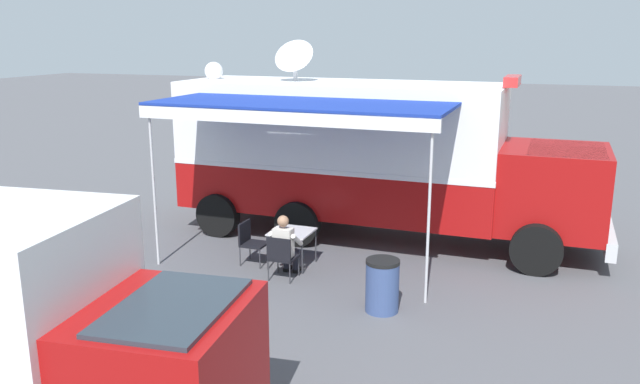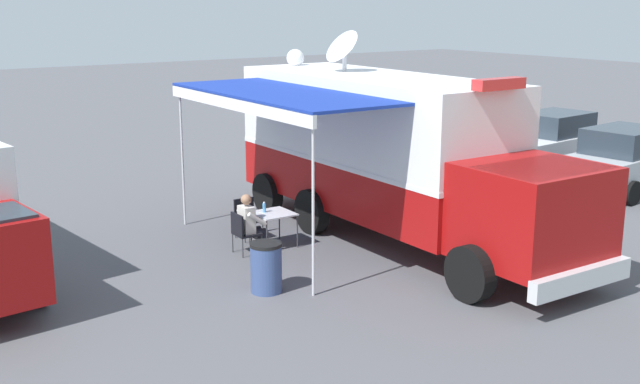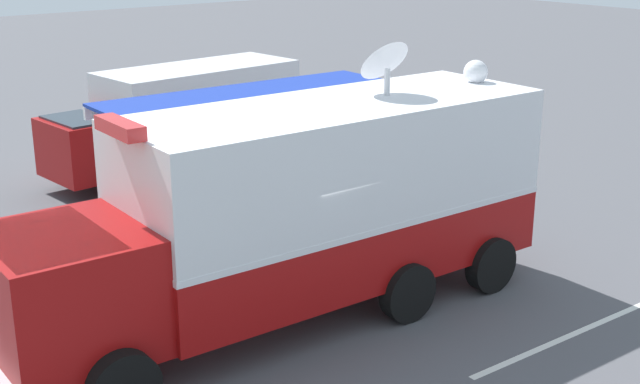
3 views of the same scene
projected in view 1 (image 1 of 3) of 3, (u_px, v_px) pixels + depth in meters
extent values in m
plane|color=#515156|center=(339.00, 232.00, 15.09)|extent=(100.00, 100.00, 0.00)
cube|color=silver|center=(297.00, 192.00, 18.84)|extent=(0.23, 4.80, 0.01)
cube|color=#9E0F0F|center=(339.00, 185.00, 14.81)|extent=(2.67, 7.26, 1.10)
cube|color=white|center=(340.00, 124.00, 14.47)|extent=(2.67, 7.26, 1.70)
cube|color=white|center=(340.00, 161.00, 14.68)|extent=(2.69, 7.28, 0.10)
cube|color=#9E0F0F|center=(553.00, 188.00, 13.16)|extent=(2.35, 2.15, 1.70)
cube|color=#28333D|center=(565.00, 165.00, 12.97)|extent=(2.18, 1.52, 0.70)
cube|color=silver|center=(608.00, 236.00, 12.99)|extent=(2.38, 0.26, 0.36)
cylinder|color=black|center=(541.00, 216.00, 14.59)|extent=(0.32, 1.01, 1.00)
cylinder|color=black|center=(536.00, 250.00, 12.32)|extent=(0.32, 1.01, 1.00)
cylinder|color=black|center=(335.00, 197.00, 16.29)|extent=(0.32, 1.01, 1.00)
cylinder|color=black|center=(298.00, 224.00, 14.01)|extent=(0.32, 1.01, 1.00)
cylinder|color=black|center=(265.00, 191.00, 16.96)|extent=(0.32, 1.01, 1.00)
cylinder|color=black|center=(218.00, 215.00, 14.69)|extent=(0.32, 1.01, 1.00)
cube|color=white|center=(340.00, 84.00, 14.26)|extent=(2.67, 7.26, 0.10)
cube|color=red|center=(513.00, 81.00, 12.96)|extent=(1.11, 0.31, 0.20)
cylinder|color=silver|center=(295.00, 71.00, 14.56)|extent=(0.10, 0.10, 0.45)
cone|color=silver|center=(293.00, 53.00, 14.32)|extent=(0.74, 0.92, 0.81)
sphere|color=white|center=(214.00, 71.00, 15.29)|extent=(0.44, 0.44, 0.44)
cube|color=#193399|center=(300.00, 104.00, 12.17)|extent=(2.34, 5.81, 0.06)
cube|color=white|center=(278.00, 118.00, 11.24)|extent=(0.22, 5.76, 0.24)
cylinder|color=silver|center=(429.00, 213.00, 10.72)|extent=(0.05, 0.05, 3.25)
cylinder|color=silver|center=(154.00, 186.00, 12.58)|extent=(0.05, 0.05, 3.25)
cube|color=silver|center=(292.00, 232.00, 12.72)|extent=(0.82, 0.82, 0.03)
cylinder|color=#333338|center=(316.00, 246.00, 13.02)|extent=(0.03, 0.03, 0.70)
cylinder|color=#333338|center=(302.00, 257.00, 12.34)|extent=(0.03, 0.03, 0.70)
cylinder|color=#333338|center=(283.00, 242.00, 13.27)|extent=(0.03, 0.03, 0.70)
cylinder|color=#333338|center=(267.00, 253.00, 12.60)|extent=(0.03, 0.03, 0.70)
cylinder|color=#4C99D8|center=(283.00, 227.00, 12.62)|extent=(0.07, 0.07, 0.20)
cylinder|color=white|center=(283.00, 222.00, 12.59)|extent=(0.04, 0.04, 0.02)
cube|color=black|center=(284.00, 258.00, 12.11)|extent=(0.49, 0.49, 0.04)
cube|color=black|center=(279.00, 250.00, 11.86)|extent=(0.05, 0.48, 0.44)
cylinder|color=#333338|center=(278.00, 263.00, 12.44)|extent=(0.02, 0.02, 0.42)
cylinder|color=#333338|center=(299.00, 266.00, 12.29)|extent=(0.02, 0.02, 0.42)
cylinder|color=#333338|center=(268.00, 270.00, 12.04)|extent=(0.02, 0.02, 0.42)
cylinder|color=#333338|center=(290.00, 273.00, 11.89)|extent=(0.02, 0.02, 0.42)
cube|color=black|center=(254.00, 244.00, 12.88)|extent=(0.49, 0.49, 0.04)
cube|color=black|center=(244.00, 232.00, 12.90)|extent=(0.48, 0.05, 0.44)
cylinder|color=#333338|center=(269.00, 252.00, 13.06)|extent=(0.02, 0.02, 0.42)
cylinder|color=#333338|center=(260.00, 259.00, 12.66)|extent=(0.02, 0.02, 0.42)
cylinder|color=#333338|center=(250.00, 249.00, 13.21)|extent=(0.02, 0.02, 0.42)
cylinder|color=#333338|center=(240.00, 256.00, 12.81)|extent=(0.02, 0.02, 0.42)
cube|color=silver|center=(283.00, 243.00, 12.04)|extent=(0.25, 0.37, 0.56)
sphere|color=#A37556|center=(283.00, 221.00, 11.94)|extent=(0.22, 0.22, 0.22)
cylinder|color=silver|center=(275.00, 237.00, 12.22)|extent=(0.43, 0.10, 0.34)
cylinder|color=silver|center=(297.00, 240.00, 12.06)|extent=(0.43, 0.10, 0.34)
cylinder|color=black|center=(283.00, 253.00, 12.31)|extent=(0.38, 0.14, 0.13)
cylinder|color=black|center=(286.00, 261.00, 12.53)|extent=(0.11, 0.11, 0.42)
cube|color=black|center=(288.00, 269.00, 12.62)|extent=(0.24, 0.11, 0.07)
cylinder|color=black|center=(292.00, 254.00, 12.24)|extent=(0.38, 0.14, 0.13)
cylinder|color=black|center=(296.00, 262.00, 12.46)|extent=(0.11, 0.11, 0.42)
cube|color=black|center=(297.00, 270.00, 12.55)|extent=(0.24, 0.11, 0.07)
cylinder|color=#384C7F|center=(382.00, 287.00, 10.68)|extent=(0.56, 0.56, 0.85)
cylinder|color=black|center=(383.00, 262.00, 10.57)|extent=(0.57, 0.57, 0.06)
cube|color=#9E0F0F|center=(168.00, 369.00, 6.71)|extent=(2.03, 1.76, 1.40)
cube|color=#28333D|center=(175.00, 331.00, 6.58)|extent=(1.77, 1.25, 0.60)
cylinder|color=black|center=(181.00, 374.00, 7.96)|extent=(0.34, 0.86, 0.84)
cube|color=silver|center=(358.00, 142.00, 23.47)|extent=(4.35, 2.17, 0.76)
cube|color=#28333D|center=(359.00, 122.00, 23.43)|extent=(2.24, 1.78, 0.68)
cylinder|color=black|center=(377.00, 159.00, 22.12)|extent=(0.66, 0.28, 0.64)
cylinder|color=black|center=(326.00, 157.00, 22.54)|extent=(0.66, 0.28, 0.64)
cylinder|color=black|center=(387.00, 147.00, 24.57)|extent=(0.66, 0.28, 0.64)
cylinder|color=black|center=(342.00, 145.00, 24.99)|extent=(0.66, 0.28, 0.64)
cube|color=#B2B5BA|center=(438.00, 149.00, 21.93)|extent=(4.35, 2.20, 0.76)
cube|color=#28333D|center=(439.00, 129.00, 21.62)|extent=(2.25, 1.80, 0.68)
cylinder|color=black|center=(415.00, 152.00, 23.46)|extent=(0.66, 0.28, 0.64)
cylinder|color=black|center=(465.00, 154.00, 23.05)|extent=(0.66, 0.28, 0.64)
cylinder|color=black|center=(408.00, 166.00, 21.00)|extent=(0.66, 0.28, 0.64)
cylinder|color=black|center=(464.00, 169.00, 20.59)|extent=(0.66, 0.28, 0.64)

